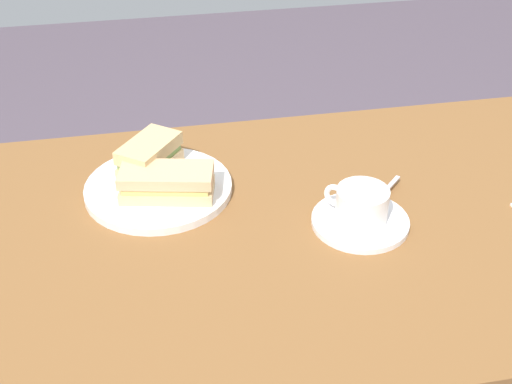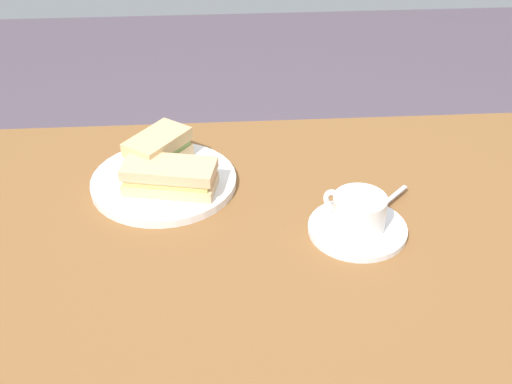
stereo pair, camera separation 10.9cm
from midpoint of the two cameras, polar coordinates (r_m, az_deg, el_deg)
dining_table at (r=1.13m, az=3.20°, el=-7.17°), size 1.31×0.70×0.73m
sandwich_plate at (r=1.16m, az=-5.04°, el=0.77°), size 0.25×0.25×0.01m
sandwich_front at (r=1.12m, az=-4.44°, el=1.21°), size 0.16×0.10×0.05m
sandwich_back at (r=1.18m, az=-5.55°, el=3.42°), size 0.12×0.13×0.06m
coffee_saucer at (r=1.07m, az=11.35°, el=-3.15°), size 0.15×0.15×0.01m
coffee_cup at (r=1.05m, az=11.48°, el=-1.66°), size 0.09×0.09×0.05m
spoon at (r=1.12m, az=13.40°, el=-1.04°), size 0.08×0.08×0.01m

